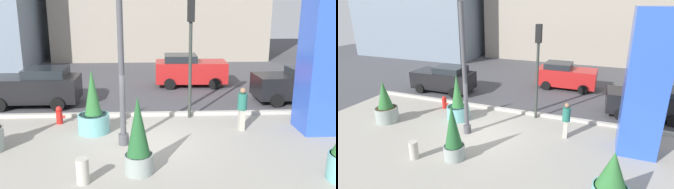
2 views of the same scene
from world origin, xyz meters
The scene contains 16 objects.
ground_plane centered at (0.00, 4.00, 0.00)m, with size 60.00×60.00×0.00m, color #47474C.
plaza_pavement centered at (0.00, -2.00, 0.00)m, with size 18.00×10.00×0.02m, color #9E998E.
curb_strip centered at (0.00, 3.12, 0.08)m, with size 18.00×0.24×0.16m, color #B7B2A8.
lamp_post centered at (-0.77, -0.08, 3.09)m, with size 0.44×0.44×6.35m.
art_pillar_blue centered at (6.66, 1.03, 2.93)m, with size 1.51×1.51×5.87m, color blue.
potted_plant_by_pillar centered at (-5.35, -0.41, 0.88)m, with size 1.15×1.15×2.23m.
potted_plant_near_left centered at (-0.17, -2.25, 1.05)m, with size 0.86×0.86×2.34m.
potted_plant_curbside centered at (5.68, -2.96, 0.90)m, with size 1.07×1.07×1.96m.
potted_plant_near_right centered at (-1.99, 1.18, 0.86)m, with size 1.19×1.19×2.47m.
fire_hydrant centered at (-3.55, 2.24, 0.37)m, with size 0.36×0.26×0.75m.
concrete_bollard centered at (-1.70, -2.82, 0.38)m, with size 0.36×0.36×0.75m, color #B2ADA3.
traffic_light_corner centered at (1.85, 2.80, 3.34)m, with size 0.28×0.42×4.97m.
car_intersection centered at (7.42, 5.11, 0.87)m, with size 4.11×2.20×1.69m.
car_curb_east centered at (-5.29, 4.98, 0.92)m, with size 4.22×2.11×1.83m.
car_passing_lane centered at (2.47, 8.71, 0.93)m, with size 4.13×2.15×1.85m.
pedestrian_by_curb centered at (3.70, 1.15, 0.95)m, with size 0.39×0.39×1.71m.
Camera 2 is at (5.16, -10.41, 6.07)m, focal length 28.99 mm.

